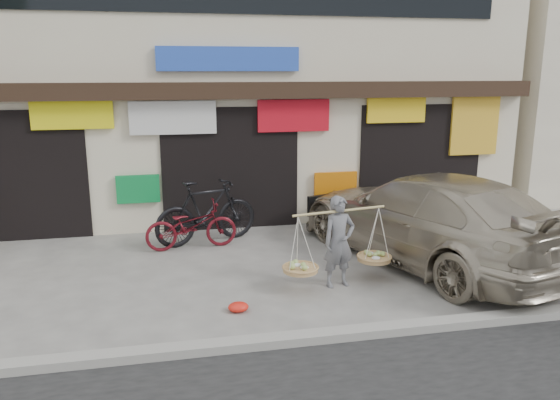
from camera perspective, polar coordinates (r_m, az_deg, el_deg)
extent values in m
plane|color=gray|center=(9.12, -2.38, -8.98)|extent=(70.00, 70.00, 0.00)
cube|color=gray|center=(7.32, 0.27, -14.42)|extent=(70.00, 0.25, 0.12)
cube|color=beige|center=(14.88, -6.75, 13.46)|extent=(14.00, 6.00, 7.00)
cube|color=black|center=(11.76, -5.27, 11.32)|extent=(14.00, 0.35, 0.35)
cube|color=black|center=(12.66, -26.01, 2.41)|extent=(3.00, 0.60, 2.70)
cube|color=black|center=(12.33, -5.31, 3.47)|extent=(3.00, 0.60, 2.70)
cube|color=black|center=(13.58, 13.95, 4.05)|extent=(3.00, 0.60, 2.70)
cube|color=yellow|center=(11.92, -20.89, 8.36)|extent=(1.60, 0.08, 0.60)
cube|color=silver|center=(11.78, -11.12, 8.45)|extent=(1.80, 0.08, 0.70)
cube|color=red|center=(12.10, 1.43, 8.82)|extent=(1.60, 0.08, 0.70)
cube|color=yellow|center=(12.85, 12.05, 9.25)|extent=(1.40, 0.08, 0.60)
cube|color=gold|center=(13.81, 19.65, 7.38)|extent=(1.20, 0.08, 1.40)
cube|color=#0D803A|center=(12.02, -14.61, 1.12)|extent=(0.90, 0.08, 0.60)
cube|color=#CF6B0B|center=(12.59, 5.82, 1.58)|extent=(1.00, 0.08, 0.60)
cube|color=blue|center=(11.82, -5.38, 14.48)|extent=(3.00, 0.08, 0.50)
imported|color=slate|center=(8.94, 6.18, -4.36)|extent=(0.61, 0.46, 1.51)
cylinder|color=tan|center=(8.80, 6.26, -1.15)|extent=(1.63, 0.34, 0.04)
cylinder|color=tan|center=(8.78, 2.16, -7.24)|extent=(0.56, 0.56, 0.07)
ellipsoid|color=#A5BF66|center=(8.75, 2.16, -6.87)|extent=(0.39, 0.39, 0.10)
cylinder|color=tan|center=(9.39, 9.81, -6.02)|extent=(0.56, 0.56, 0.07)
ellipsoid|color=#A5BF66|center=(9.37, 9.82, -5.67)|extent=(0.39, 0.39, 0.10)
imported|color=black|center=(11.22, -7.70, -1.22)|extent=(2.28, 1.29, 1.32)
imported|color=#570F17|center=(10.95, -9.25, -2.65)|extent=(1.86, 0.81, 0.95)
imported|color=#ACA08A|center=(10.42, 15.14, -1.78)|extent=(4.00, 6.13, 1.65)
cube|color=black|center=(12.46, 6.26, -0.22)|extent=(1.64, 0.63, 0.45)
cube|color=silver|center=(12.54, 6.06, -0.59)|extent=(0.43, 0.16, 0.12)
ellipsoid|color=red|center=(8.22, -4.38, -11.08)|extent=(0.31, 0.25, 0.14)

